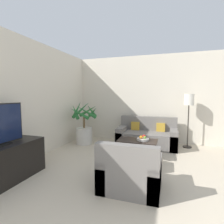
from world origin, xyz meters
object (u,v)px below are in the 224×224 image
sofa_loveseat (147,136)px  tv_console (2,164)px  fruit_bowl (143,139)px  ottoman (138,159)px  coffee_table (137,143)px  floor_lamp (189,104)px  apple_red (144,136)px  television (0,125)px  apple_green (145,137)px  potted_palm (84,128)px  orange_fruit (141,137)px  armchair (130,173)px

sofa_loveseat → tv_console: bearing=-124.5°
fruit_bowl → ottoman: (0.01, -0.65, -0.24)m
coffee_table → fruit_bowl: 0.15m
floor_lamp → apple_red: floor_lamp is taller
coffee_table → fruit_bowl: size_ratio=3.26×
sofa_loveseat → fruit_bowl: sofa_loveseat is taller
television → coffee_table: 2.77m
fruit_bowl → apple_red: apple_red is taller
tv_console → apple_green: size_ratio=21.86×
fruit_bowl → ottoman: fruit_bowl is taller
sofa_loveseat → apple_green: sofa_loveseat is taller
tv_console → coffee_table: bearing=44.8°
television → floor_lamp: 4.43m
apple_green → ottoman: apple_green is taller
sofa_loveseat → apple_red: 1.00m
sofa_loveseat → apple_green: bearing=-86.0°
tv_console → television: television is taller
television → floor_lamp: size_ratio=0.57×
tv_console → apple_red: size_ratio=18.05×
potted_palm → floor_lamp: bearing=10.7°
coffee_table → apple_red: size_ratio=11.38×
television → ottoman: (2.05, 1.27, -0.79)m
television → orange_fruit: television is taller
ottoman → sofa_loveseat: bearing=91.2°
coffee_table → ottoman: coffee_table is taller
television → ottoman: bearing=31.7°
fruit_bowl → apple_green: apple_green is taller
television → apple_green: 2.86m
apple_red → apple_green: (0.03, -0.08, -0.01)m
floor_lamp → ottoman: size_ratio=2.83×
armchair → ottoman: size_ratio=1.71×
television → fruit_bowl: (2.04, 1.92, -0.55)m
potted_palm → coffee_table: bearing=-21.6°
apple_red → coffee_table: bearing=-158.4°
coffee_table → fruit_bowl: (0.12, 0.01, 0.08)m
floor_lamp → apple_green: bearing=-129.3°
television → fruit_bowl: size_ratio=3.06×
fruit_bowl → orange_fruit: size_ratio=3.78×
floor_lamp → apple_green: floor_lamp is taller
floor_lamp → tv_console: bearing=-134.8°
television → apple_red: bearing=43.6°
coffee_table → orange_fruit: bearing=-17.2°
fruit_bowl → armchair: size_ratio=0.31×
sofa_loveseat → apple_green: 1.08m
fruit_bowl → armchair: (0.02, -1.43, -0.18)m
apple_green → apple_red: bearing=109.8°
apple_green → armchair: (-0.03, -1.40, -0.24)m
sofa_loveseat → apple_red: size_ratio=20.86×
coffee_table → floor_lamp: bearing=45.9°
coffee_table → orange_fruit: orange_fruit is taller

